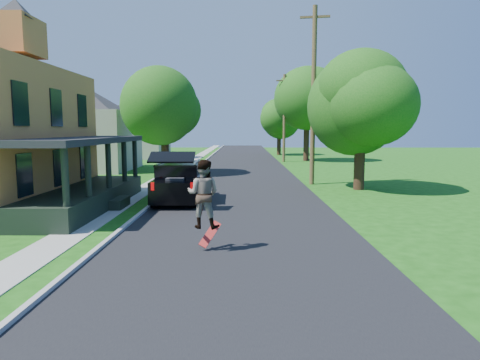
{
  "coord_description": "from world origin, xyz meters",
  "views": [
    {
      "loc": [
        0.13,
        -12.69,
        3.47
      ],
      "look_at": [
        0.01,
        3.0,
        1.61
      ],
      "focal_mm": 32.0,
      "sensor_mm": 36.0,
      "label": 1
    }
  ],
  "objects_px": {
    "black_suv": "(179,182)",
    "utility_pole_near": "(313,94)",
    "tree_right_near": "(361,91)",
    "skateboarder": "(203,194)"
  },
  "relations": [
    {
      "from": "black_suv",
      "to": "utility_pole_near",
      "type": "relative_size",
      "value": 0.5
    },
    {
      "from": "tree_right_near",
      "to": "utility_pole_near",
      "type": "height_order",
      "value": "utility_pole_near"
    },
    {
      "from": "skateboarder",
      "to": "utility_pole_near",
      "type": "relative_size",
      "value": 0.18
    },
    {
      "from": "utility_pole_near",
      "to": "tree_right_near",
      "type": "bearing_deg",
      "value": -36.33
    },
    {
      "from": "skateboarder",
      "to": "tree_right_near",
      "type": "bearing_deg",
      "value": -110.92
    },
    {
      "from": "black_suv",
      "to": "skateboarder",
      "type": "relative_size",
      "value": 2.79
    },
    {
      "from": "skateboarder",
      "to": "utility_pole_near",
      "type": "distance_m",
      "value": 16.52
    },
    {
      "from": "black_suv",
      "to": "utility_pole_near",
      "type": "height_order",
      "value": "utility_pole_near"
    },
    {
      "from": "tree_right_near",
      "to": "utility_pole_near",
      "type": "relative_size",
      "value": 0.81
    },
    {
      "from": "skateboarder",
      "to": "tree_right_near",
      "type": "relative_size",
      "value": 0.22
    }
  ]
}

